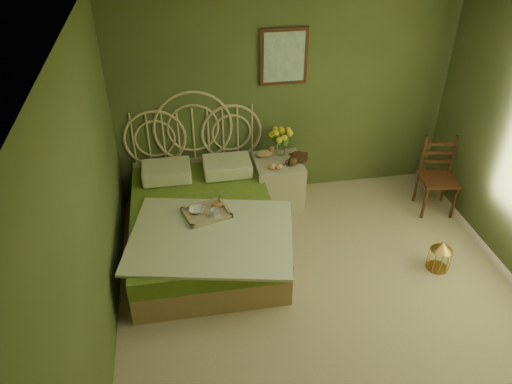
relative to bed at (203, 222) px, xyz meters
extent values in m
plane|color=#C9B091|center=(1.10, -1.27, -0.31)|extent=(4.50, 4.50, 0.00)
plane|color=silver|center=(1.10, -1.27, 2.29)|extent=(4.50, 4.50, 0.00)
plane|color=#535D31|center=(1.10, 0.98, 0.99)|extent=(4.00, 0.00, 4.00)
plane|color=#535D31|center=(-0.90, -1.27, 0.99)|extent=(0.00, 4.50, 4.50)
cube|color=#361E0E|center=(1.06, 0.95, 1.44)|extent=(0.54, 0.03, 0.64)
cube|color=beige|center=(1.06, 0.94, 1.44)|extent=(0.46, 0.01, 0.56)
cube|color=tan|center=(0.00, -0.06, -0.16)|extent=(1.50, 2.00, 0.30)
cube|color=olive|center=(0.00, -0.06, 0.09)|extent=(1.50, 2.00, 0.20)
cube|color=beige|center=(0.05, -0.51, 0.21)|extent=(1.79, 1.50, 0.03)
cube|color=beige|center=(-0.35, 0.64, 0.28)|extent=(0.55, 0.40, 0.16)
cube|color=beige|center=(0.35, 0.64, 0.28)|extent=(0.55, 0.40, 0.16)
cube|color=#D0B78A|center=(0.03, -0.17, 0.21)|extent=(0.53, 0.46, 0.04)
ellipsoid|color=#B77A38|center=(0.15, -0.08, 0.26)|extent=(0.12, 0.07, 0.05)
cube|color=beige|center=(0.96, 0.62, 0.00)|extent=(0.56, 0.56, 0.61)
cylinder|color=silver|center=(1.02, 0.76, 0.39)|extent=(0.10, 0.10, 0.18)
ellipsoid|color=tan|center=(0.80, 0.74, 0.35)|extent=(0.21, 0.11, 0.10)
sphere|color=#E68A59|center=(0.85, 0.46, 0.34)|extent=(0.07, 0.07, 0.07)
sphere|color=#E68A59|center=(0.93, 0.44, 0.34)|extent=(0.07, 0.07, 0.07)
cube|color=#361E0E|center=(2.80, 0.18, 0.13)|extent=(0.46, 0.46, 0.04)
cylinder|color=#361E0E|center=(2.62, 0.01, -0.09)|extent=(0.03, 0.03, 0.43)
cylinder|color=#361E0E|center=(2.97, 0.01, -0.09)|extent=(0.03, 0.03, 0.43)
cylinder|color=#361E0E|center=(2.62, 0.35, -0.09)|extent=(0.03, 0.03, 0.43)
cylinder|color=#361E0E|center=(2.97, 0.35, -0.09)|extent=(0.03, 0.03, 0.43)
cube|color=#361E0E|center=(2.80, 0.35, 0.37)|extent=(0.35, 0.09, 0.48)
cylinder|color=#B9843B|center=(2.37, -0.81, -0.30)|extent=(0.22, 0.22, 0.01)
cylinder|color=#B9843B|center=(2.37, -0.81, -0.18)|extent=(0.22, 0.22, 0.25)
cone|color=#B9843B|center=(2.37, -0.81, -0.02)|extent=(0.22, 0.22, 0.09)
imported|color=#381E0F|center=(1.14, 0.64, 0.31)|extent=(0.21, 0.24, 0.02)
imported|color=#472819|center=(1.14, 0.64, 0.34)|extent=(0.24, 0.27, 0.02)
imported|color=white|center=(-0.07, -0.12, 0.25)|extent=(0.19, 0.19, 0.04)
imported|color=white|center=(0.11, -0.23, 0.27)|extent=(0.11, 0.11, 0.08)
camera|label=1|loc=(-0.17, -4.33, 3.30)|focal=35.00mm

